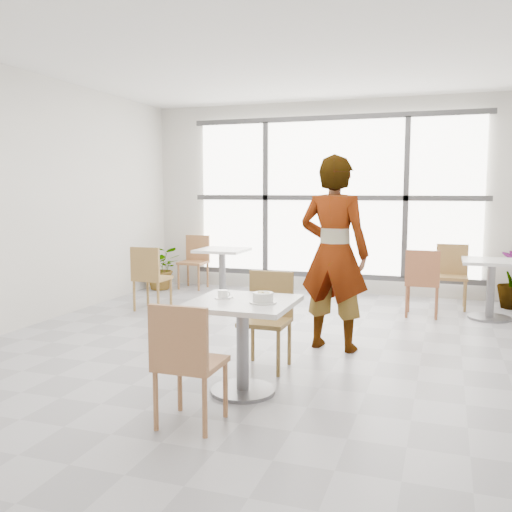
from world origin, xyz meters
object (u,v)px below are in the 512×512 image
(chair_far, at_px, (268,313))
(coffee_cup, at_px, (223,295))
(oatmeal_bowl, at_px, (263,297))
(plant_left, at_px, (162,268))
(bg_chair_left_near, at_px, (149,274))
(bg_table_right, at_px, (491,281))
(chair_near, at_px, (186,357))
(bg_chair_right_near, at_px, (422,279))
(bg_table_left, at_px, (222,266))
(main_table, at_px, (243,329))
(bg_chair_right_far, at_px, (452,271))
(bg_chair_left_far, at_px, (195,258))
(person, at_px, (334,253))

(chair_far, height_order, coffee_cup, chair_far)
(oatmeal_bowl, relative_size, plant_left, 0.29)
(chair_far, distance_m, bg_chair_left_near, 2.83)
(bg_table_right, bearing_deg, chair_near, -117.53)
(chair_near, bearing_deg, chair_far, -94.16)
(chair_far, height_order, bg_chair_right_near, same)
(chair_far, bearing_deg, bg_table_left, 119.55)
(chair_near, bearing_deg, bg_chair_left_near, -56.86)
(main_table, height_order, coffee_cup, coffee_cup)
(chair_near, xyz_separation_m, bg_chair_right_far, (1.72, 4.80, 0.00))
(coffee_cup, xyz_separation_m, bg_chair_left_far, (-2.25, 4.30, -0.28))
(chair_near, distance_m, bg_table_left, 4.60)
(bg_table_left, relative_size, bg_chair_left_near, 0.86)
(bg_chair_right_near, bearing_deg, chair_far, 63.57)
(bg_table_left, height_order, bg_chair_left_near, bg_chair_left_near)
(oatmeal_bowl, relative_size, coffee_cup, 1.32)
(bg_table_right, bearing_deg, bg_table_left, 177.77)
(bg_table_left, bearing_deg, oatmeal_bowl, -63.27)
(bg_table_left, bearing_deg, bg_chair_left_far, 136.59)
(bg_chair_right_near, distance_m, plant_left, 4.19)
(plant_left, bearing_deg, person, -37.23)
(main_table, relative_size, oatmeal_bowl, 3.81)
(person, bearing_deg, coffee_cup, 75.68)
(bg_chair_left_near, relative_size, bg_chair_left_far, 1.00)
(chair_near, xyz_separation_m, bg_table_right, (2.19, 4.20, -0.01))
(bg_chair_left_far, bearing_deg, chair_far, -56.22)
(bg_chair_left_far, distance_m, plant_left, 0.57)
(bg_table_left, height_order, bg_table_right, same)
(main_table, relative_size, bg_table_left, 1.07)
(oatmeal_bowl, distance_m, bg_chair_left_near, 3.51)
(coffee_cup, bearing_deg, bg_chair_right_near, 66.29)
(bg_chair_right_far, bearing_deg, bg_table_right, -52.44)
(plant_left, bearing_deg, oatmeal_bowl, -52.82)
(bg_chair_left_far, bearing_deg, bg_table_left, -43.41)
(chair_near, relative_size, person, 0.44)
(bg_chair_right_near, bearing_deg, bg_table_left, -6.36)
(chair_far, xyz_separation_m, bg_chair_left_near, (-2.22, 1.75, 0.00))
(main_table, xyz_separation_m, bg_chair_left_near, (-2.24, 2.48, -0.02))
(coffee_cup, bearing_deg, bg_chair_left_far, 117.67)
(oatmeal_bowl, bearing_deg, bg_table_right, 61.64)
(coffee_cup, distance_m, plant_left, 4.83)
(bg_chair_right_near, bearing_deg, person, 65.78)
(coffee_cup, xyz_separation_m, bg_chair_left_near, (-2.06, 2.45, -0.28))
(bg_chair_right_far, xyz_separation_m, plant_left, (-4.48, -0.03, -0.14))
(main_table, height_order, bg_chair_right_far, bg_chair_right_far)
(bg_table_left, xyz_separation_m, bg_chair_left_near, (-0.60, -1.10, 0.01))
(main_table, distance_m, bg_chair_right_far, 4.34)
(chair_near, distance_m, bg_chair_left_near, 3.87)
(bg_chair_left_far, height_order, bg_chair_right_far, same)
(oatmeal_bowl, bearing_deg, chair_near, -113.32)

